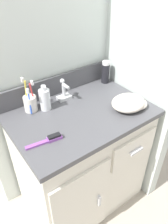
# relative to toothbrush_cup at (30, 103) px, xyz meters

# --- Properties ---
(ground_plane) EXTENTS (6.00, 6.00, 0.00)m
(ground_plane) POSITION_rel_toothbrush_cup_xyz_m (0.22, -0.19, -0.87)
(ground_plane) COLOR #ADA393
(wall_back) EXTENTS (1.01, 0.08, 2.20)m
(wall_back) POSITION_rel_toothbrush_cup_xyz_m (0.22, 0.14, 0.23)
(wall_back) COLOR silver
(wall_back) RESTS_ON ground_plane
(wall_right) EXTENTS (0.08, 0.64, 2.20)m
(wall_right) POSITION_rel_toothbrush_cup_xyz_m (0.69, -0.19, 0.23)
(wall_right) COLOR silver
(wall_right) RESTS_ON ground_plane
(vanity) EXTENTS (0.83, 0.58, 0.82)m
(vanity) POSITION_rel_toothbrush_cup_xyz_m (0.22, -0.20, -0.44)
(vanity) COLOR silver
(vanity) RESTS_ON ground_plane
(backsplash) EXTENTS (0.83, 0.02, 0.13)m
(backsplash) POSITION_rel_toothbrush_cup_xyz_m (0.22, 0.08, 0.01)
(backsplash) COLOR #4C4C51
(backsplash) RESTS_ON vanity
(sink_faucet) EXTENTS (0.09, 0.09, 0.14)m
(sink_faucet) POSITION_rel_toothbrush_cup_xyz_m (0.22, -0.01, -0.00)
(sink_faucet) COLOR silver
(sink_faucet) RESTS_ON vanity
(toothbrush_cup) EXTENTS (0.08, 0.10, 0.21)m
(toothbrush_cup) POSITION_rel_toothbrush_cup_xyz_m (0.00, 0.00, 0.00)
(toothbrush_cup) COLOR white
(toothbrush_cup) RESTS_ON vanity
(soap_dispenser) EXTENTS (0.06, 0.07, 0.16)m
(soap_dispenser) POSITION_rel_toothbrush_cup_xyz_m (0.08, -0.04, 0.01)
(soap_dispenser) COLOR white
(soap_dispenser) RESTS_ON vanity
(shaving_cream_can) EXTENTS (0.06, 0.06, 0.16)m
(shaving_cream_can) POSITION_rel_toothbrush_cup_xyz_m (0.58, 0.01, 0.03)
(shaving_cream_can) COLOR black
(shaving_cream_can) RESTS_ON vanity
(hairbrush) EXTENTS (0.19, 0.05, 0.03)m
(hairbrush) POSITION_rel_toothbrush_cup_xyz_m (-0.04, -0.30, -0.04)
(hairbrush) COLOR purple
(hairbrush) RESTS_ON vanity
(hand_towel) EXTENTS (0.22, 0.18, 0.07)m
(hand_towel) POSITION_rel_toothbrush_cup_xyz_m (0.49, -0.33, -0.02)
(hand_towel) COLOR beige
(hand_towel) RESTS_ON vanity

